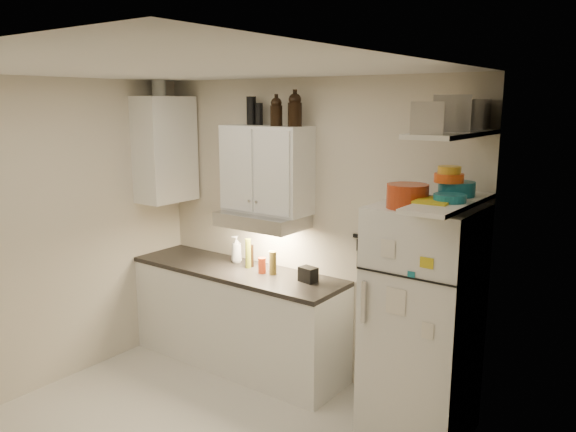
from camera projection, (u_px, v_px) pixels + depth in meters
The scene contains 35 objects.
ceiling at pixel (169, 67), 3.47m from camera, with size 3.20×3.00×0.02m, color white.
back_wall at pixel (306, 229), 4.92m from camera, with size 3.20×0.02×2.60m, color beige.
left_wall at pixel (44, 236), 4.66m from camera, with size 0.02×3.00×2.60m, color beige.
right_wall at pixel (401, 326), 2.80m from camera, with size 0.02×3.00×2.60m, color beige.
base_cabinet at pixel (237, 318), 5.17m from camera, with size 2.10×0.60×0.88m, color white.
countertop at pixel (236, 271), 5.08m from camera, with size 2.10×0.62×0.04m, color black.
upper_cabinet at pixel (267, 169), 4.85m from camera, with size 0.80×0.33×0.75m, color white.
side_cabinet at pixel (165, 149), 5.38m from camera, with size 0.33×0.55×1.00m, color white.
range_hood at pixel (262, 220), 4.89m from camera, with size 0.76×0.46×0.12m, color silver.
fridge at pixel (422, 322), 4.01m from camera, with size 0.70×0.68×1.70m, color silver.
shelf_hi at pixel (454, 134), 3.52m from camera, with size 0.30×0.95×0.03m, color white.
shelf_lo at pixel (450, 203), 3.61m from camera, with size 0.30×0.95×0.03m, color white.
knife_strip at pixel (376, 239), 4.49m from camera, with size 0.42×0.02×0.03m, color black.
dutch_oven at pixel (407, 196), 3.74m from camera, with size 0.28×0.28×0.16m, color #A53213.
book_stack at pixel (434, 207), 3.56m from camera, with size 0.21×0.26×0.09m, color gold.
spice_jar at pixel (429, 202), 3.74m from camera, with size 0.05×0.05×0.09m, color silver.
stock_pot at pixel (469, 114), 3.78m from camera, with size 0.28×0.28×0.20m, color silver.
tin_a at pixel (452, 113), 3.51m from camera, with size 0.23×0.20×0.23m, color #AAAAAD.
tin_b at pixel (427, 118), 3.23m from camera, with size 0.18×0.18×0.18m, color #AAAAAD.
bowl_teal at pixel (457, 189), 3.78m from camera, with size 0.24×0.24×0.10m, color #176D80.
bowl_orange at pixel (449, 178), 3.73m from camera, with size 0.20×0.20×0.06m, color #ED5416.
bowl_yellow at pixel (449, 170), 3.71m from camera, with size 0.15×0.15×0.05m, color gold.
plates at pixel (450, 198), 3.55m from camera, with size 0.21×0.21×0.05m, color #176D80.
growler_a at pixel (276, 111), 4.65m from camera, with size 0.10×0.10×0.24m, color black, non-canonical shape.
growler_b at pixel (295, 109), 4.58m from camera, with size 0.12×0.12×0.28m, color black, non-canonical shape.
thermos_a at pixel (259, 114), 4.88m from camera, with size 0.07×0.07×0.19m, color black.
thermos_b at pixel (251, 111), 4.92m from camera, with size 0.08×0.08×0.24m, color black.
side_jar at pixel (159, 87), 5.28m from camera, with size 0.13×0.13×0.17m, color silver.
soap_bottle at pixel (236, 248), 5.24m from camera, with size 0.11×0.11×0.28m, color white.
pepper_mill at pixel (273, 263), 4.88m from camera, with size 0.06×0.06×0.20m, color brown.
oil_bottle at pixel (248, 253), 5.07m from camera, with size 0.05×0.05×0.27m, color olive.
vinegar_bottle at pixel (251, 256), 5.11m from camera, with size 0.04×0.04×0.21m, color black.
clear_bottle at pixel (272, 261), 5.00m from camera, with size 0.06×0.06×0.18m, color silver.
red_jar at pixel (262, 266), 4.92m from camera, with size 0.07×0.07×0.14m, color #A53213.
caddy at pixel (308, 274), 4.69m from camera, with size 0.15×0.10×0.13m, color black.
Camera 1 is at (2.71, -2.45, 2.40)m, focal length 35.00 mm.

